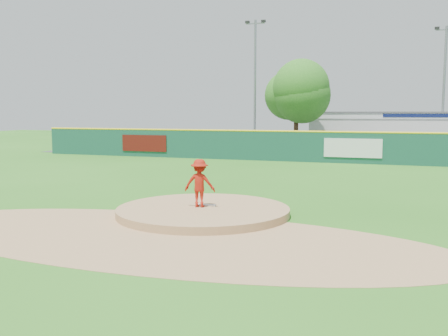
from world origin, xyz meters
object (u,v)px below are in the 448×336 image
(pool_building_grp, at_px, (402,130))
(light_pole_left, at_px, (255,79))
(van, at_px, (362,149))
(light_pole_right, at_px, (444,83))
(pitcher, at_px, (200,183))
(deciduous_tree, at_px, (297,96))
(playground_slide, at_px, (169,144))

(pool_building_grp, distance_m, light_pole_left, 13.72)
(van, height_order, light_pole_right, light_pole_right)
(light_pole_left, bearing_deg, light_pole_right, 7.59)
(pitcher, height_order, pool_building_grp, pool_building_grp)
(pitcher, bearing_deg, deciduous_tree, -93.87)
(pitcher, relative_size, light_pole_right, 0.15)
(van, bearing_deg, pool_building_grp, -20.76)
(playground_slide, relative_size, light_pole_right, 0.25)
(pitcher, xyz_separation_m, light_pole_left, (-5.87, 26.96, 5.03))
(light_pole_left, bearing_deg, van, -26.08)
(deciduous_tree, relative_size, light_pole_left, 0.67)
(deciduous_tree, bearing_deg, pitcher, -85.72)
(playground_slide, bearing_deg, light_pole_left, 37.55)
(light_pole_right, bearing_deg, pool_building_grp, 135.05)
(light_pole_right, bearing_deg, light_pole_left, -172.41)
(playground_slide, xyz_separation_m, light_pole_right, (20.98, 6.60, 4.85))
(pool_building_grp, bearing_deg, van, -105.49)
(deciduous_tree, distance_m, light_pole_left, 4.72)
(pool_building_grp, xyz_separation_m, light_pole_left, (-12.00, -4.99, 4.39))
(pool_building_grp, bearing_deg, light_pole_right, -44.95)
(van, height_order, light_pole_left, light_pole_left)
(pool_building_grp, height_order, playground_slide, pool_building_grp)
(playground_slide, bearing_deg, van, 0.08)
(van, xyz_separation_m, light_pole_left, (-9.35, 4.58, 5.39))
(light_pole_right, bearing_deg, van, -130.68)
(van, relative_size, light_pole_right, 0.46)
(light_pole_right, bearing_deg, pitcher, -107.50)
(van, bearing_deg, light_pole_right, -45.94)
(pool_building_grp, height_order, light_pole_right, light_pole_right)
(van, bearing_deg, pitcher, 165.90)
(light_pole_left, bearing_deg, playground_slide, -142.45)
(van, xyz_separation_m, deciduous_tree, (-5.35, 2.58, 3.89))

